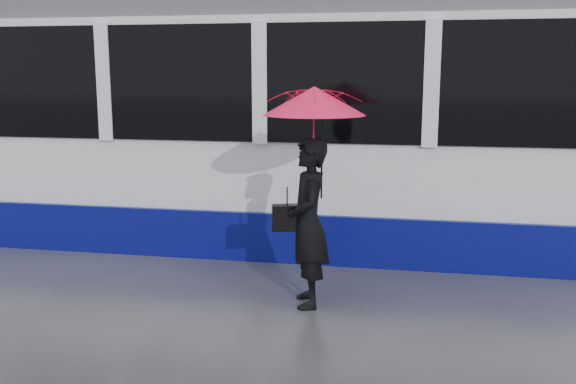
# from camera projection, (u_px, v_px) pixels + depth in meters

# --- Properties ---
(ground) EXTENTS (90.00, 90.00, 0.00)m
(ground) POSITION_uv_depth(u_px,v_px,m) (237.00, 295.00, 6.80)
(ground) COLOR #2E2E33
(ground) RESTS_ON ground
(rails) EXTENTS (34.00, 1.51, 0.02)m
(rails) POSITION_uv_depth(u_px,v_px,m) (284.00, 236.00, 9.21)
(rails) COLOR #3F3D38
(rails) RESTS_ON ground
(tram) EXTENTS (26.00, 2.56, 3.35)m
(tram) POSITION_uv_depth(u_px,v_px,m) (466.00, 126.00, 8.45)
(tram) COLOR white
(tram) RESTS_ON ground
(woman) EXTENTS (0.56, 0.71, 1.70)m
(woman) POSITION_uv_depth(u_px,v_px,m) (308.00, 223.00, 6.39)
(woman) COLOR black
(woman) RESTS_ON ground
(umbrella) EXTENTS (1.23, 1.23, 1.15)m
(umbrella) POSITION_uv_depth(u_px,v_px,m) (314.00, 121.00, 6.19)
(umbrella) COLOR #E11374
(umbrella) RESTS_ON ground
(handbag) EXTENTS (0.33, 0.21, 0.44)m
(handbag) POSITION_uv_depth(u_px,v_px,m) (287.00, 218.00, 6.44)
(handbag) COLOR black
(handbag) RESTS_ON ground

